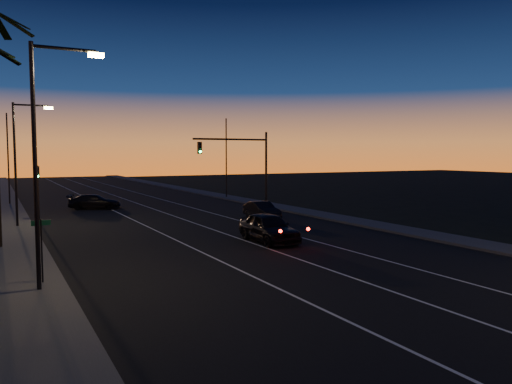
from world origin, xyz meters
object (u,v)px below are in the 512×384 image
lead_car (269,228)px  cross_car (95,202)px  right_car (262,210)px  signal_mast (243,157)px

lead_car → cross_car: (-5.74, 22.30, -0.16)m
lead_car → right_car: 10.11m
lead_car → right_car: (4.47, 9.06, -0.16)m
signal_mast → right_car: 7.10m
right_car → lead_car: bearing=-116.2°
signal_mast → right_car: size_ratio=1.72×
cross_car → lead_car: bearing=-75.6°
right_car → cross_car: (-10.21, 13.23, -0.00)m
right_car → cross_car: right_car is taller
lead_car → signal_mast: bearing=69.1°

